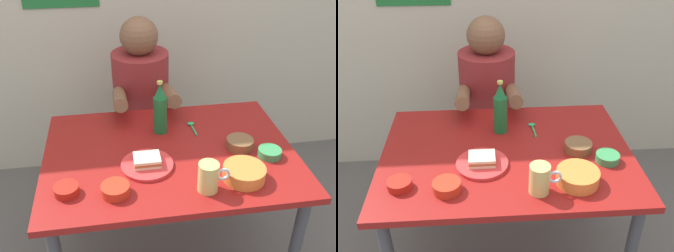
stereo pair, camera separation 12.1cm
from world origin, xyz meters
The scene contains 13 objects.
dining_table centered at (0.00, 0.00, 0.65)m, with size 1.10×0.80×0.74m.
stool centered at (-0.07, 0.63, 0.35)m, with size 0.34×0.34×0.45m.
person_seated centered at (-0.07, 0.62, 0.77)m, with size 0.33×0.56×0.72m.
plate_orange centered at (-0.11, -0.09, 0.75)m, with size 0.22×0.22×0.01m, color red.
sandwich centered at (-0.11, -0.09, 0.77)m, with size 0.11×0.09×0.04m.
beer_mug centered at (0.11, -0.28, 0.80)m, with size 0.13×0.08×0.12m.
beer_bottle centered at (-0.02, 0.17, 0.86)m, with size 0.06×0.06×0.26m.
soup_bowl_orange centered at (0.26, -0.23, 0.77)m, with size 0.17×0.17×0.05m.
condiment_bowl_brown centered at (0.31, -0.02, 0.76)m, with size 0.12×0.12×0.04m.
sauce_bowl_chili centered at (-0.25, -0.25, 0.76)m, with size 0.11×0.11×0.04m.
dip_bowl_green centered at (0.42, -0.10, 0.76)m, with size 0.10×0.10×0.03m.
sambal_bowl_red centered at (-0.43, -0.22, 0.76)m, with size 0.10×0.10×0.03m.
spoon centered at (0.14, 0.19, 0.75)m, with size 0.04×0.12×0.01m.
Camera 2 is at (-0.10, -1.39, 1.71)m, focal length 40.96 mm.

